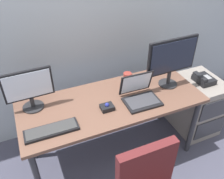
# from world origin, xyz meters

# --- Properties ---
(ground_plane) EXTENTS (8.00, 8.00, 0.00)m
(ground_plane) POSITION_xyz_m (0.00, 0.00, 0.00)
(ground_plane) COLOR #444455
(back_wall) EXTENTS (6.00, 0.10, 2.80)m
(back_wall) POSITION_xyz_m (0.00, 0.68, 1.40)
(back_wall) COLOR #A3ACB4
(back_wall) RESTS_ON ground
(desk) EXTENTS (1.64, 0.67, 0.72)m
(desk) POSITION_xyz_m (0.00, 0.00, 0.64)
(desk) COLOR brown
(desk) RESTS_ON ground
(file_cabinet) EXTENTS (0.42, 0.53, 0.65)m
(file_cabinet) POSITION_xyz_m (1.04, 0.01, 0.32)
(file_cabinet) COLOR gray
(file_cabinet) RESTS_ON ground
(desk_phone) EXTENTS (0.17, 0.20, 0.09)m
(desk_phone) POSITION_xyz_m (1.03, -0.00, 0.68)
(desk_phone) COLOR black
(desk_phone) RESTS_ON file_cabinet
(monitor_main) EXTENTS (0.51, 0.18, 0.48)m
(monitor_main) POSITION_xyz_m (0.60, 0.02, 1.00)
(monitor_main) COLOR #262628
(monitor_main) RESTS_ON desk
(monitor_side) EXTENTS (0.40, 0.18, 0.37)m
(monitor_side) POSITION_xyz_m (-0.66, 0.18, 0.93)
(monitor_side) COLOR #262628
(monitor_side) RESTS_ON desk
(keyboard) EXTENTS (0.41, 0.14, 0.03)m
(keyboard) POSITION_xyz_m (-0.57, -0.17, 0.74)
(keyboard) COLOR black
(keyboard) RESTS_ON desk
(laptop) EXTENTS (0.32, 0.28, 0.24)m
(laptop) POSITION_xyz_m (0.23, -0.09, 0.78)
(laptop) COLOR black
(laptop) RESTS_ON desk
(trackball_mouse) EXTENTS (0.11, 0.09, 0.07)m
(trackball_mouse) POSITION_xyz_m (-0.09, -0.09, 0.75)
(trackball_mouse) COLOR black
(trackball_mouse) RESTS_ON desk
(coffee_mug) EXTENTS (0.09, 0.08, 0.11)m
(coffee_mug) POSITION_xyz_m (0.25, 0.20, 0.78)
(coffee_mug) COLOR maroon
(coffee_mug) RESTS_ON desk
(cell_phone) EXTENTS (0.11, 0.16, 0.01)m
(cell_phone) POSITION_xyz_m (0.41, 0.18, 0.73)
(cell_phone) COLOR black
(cell_phone) RESTS_ON desk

